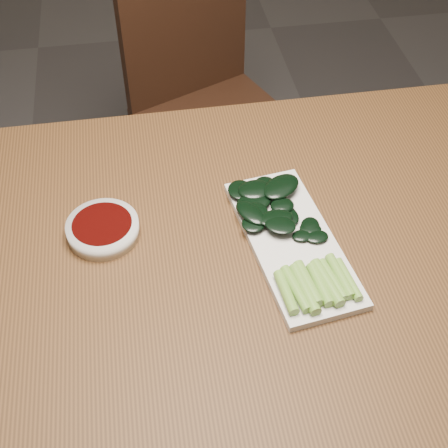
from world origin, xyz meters
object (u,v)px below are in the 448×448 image
Objects in this scene: chair_far at (206,99)px; serving_plate at (292,242)px; sauce_bowl at (103,229)px; gai_lan at (287,234)px; table at (226,273)px.

chair_far reaches higher than serving_plate.
sauce_bowl is 0.33m from serving_plate.
serving_plate is 0.02m from gai_lan.
gai_lan is at bearing -4.98° from table.
sauce_bowl reaches higher than serving_plate.
chair_far is 0.86m from serving_plate.
table is 1.57× the size of chair_far.
table is 4.01× the size of serving_plate.
gai_lan reaches higher than serving_plate.
sauce_bowl is 0.32m from gai_lan.
gai_lan is (0.03, -0.81, 0.29)m from chair_far.
serving_plate is (0.11, -0.01, 0.08)m from table.
chair_far is 0.84m from sauce_bowl.
table is 0.23m from sauce_bowl.
chair_far reaches higher than sauce_bowl.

